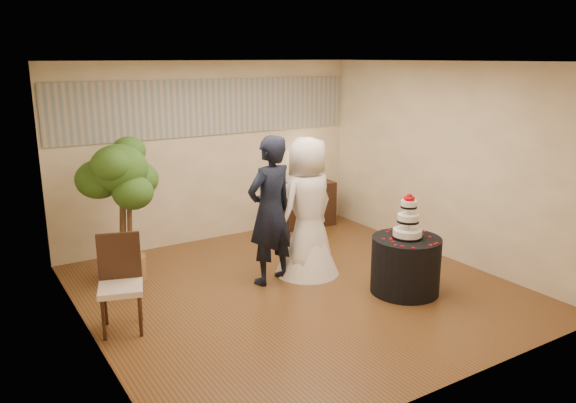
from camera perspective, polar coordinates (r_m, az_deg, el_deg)
floor at (r=7.17m, az=1.03°, el=-8.94°), size 5.00×5.00×0.00m
ceiling at (r=6.58m, az=1.14°, el=14.03°), size 5.00×5.00×0.00m
wall_back at (r=8.90m, az=-7.76°, el=4.97°), size 5.00×0.06×2.80m
wall_front at (r=4.91m, az=17.23°, el=-3.39°), size 5.00×0.06×2.80m
wall_left at (r=5.80m, az=-20.08°, el=-0.90°), size 0.06×5.00×2.80m
wall_right at (r=8.35m, az=15.66°, el=3.93°), size 0.06×5.00×2.80m
mural_border at (r=8.80m, az=-7.86°, el=9.45°), size 4.90×0.02×0.85m
groom at (r=7.11m, az=-1.81°, el=-0.93°), size 0.78×0.60×1.92m
bride at (r=7.42m, az=2.01°, el=-0.54°), size 1.10×1.06×1.86m
cake_table at (r=7.14m, az=11.85°, el=-6.33°), size 0.90×0.90×0.71m
wedding_cake at (r=6.94m, az=12.12°, el=-1.45°), size 0.36×0.36×0.56m
console at (r=9.69m, az=2.02°, el=-0.29°), size 0.95×0.50×0.76m
table_lamp at (r=9.54m, az=2.06°, el=3.61°), size 0.33×0.33×0.58m
ficus_tree at (r=7.46m, az=-16.51°, el=-0.88°), size 1.16×1.16×1.90m
side_chair at (r=6.23m, az=-16.66°, el=-8.17°), size 0.60×0.61×1.03m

